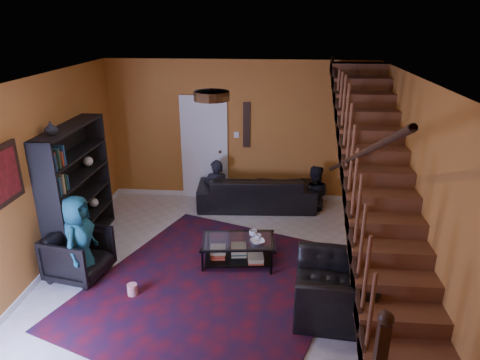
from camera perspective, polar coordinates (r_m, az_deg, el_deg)
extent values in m
plane|color=beige|center=(6.57, -2.20, -11.79)|extent=(5.50, 5.50, 0.00)
plane|color=#B36B27|center=(8.53, -0.12, 6.41)|extent=(5.20, 0.00, 5.20)
plane|color=#B36B27|center=(3.55, -8.05, -16.79)|extent=(5.20, 0.00, 5.20)
plane|color=#B36B27|center=(6.74, -24.88, 0.36)|extent=(0.00, 5.50, 5.50)
plane|color=#B36B27|center=(6.18, 22.30, -1.06)|extent=(0.00, 5.50, 5.50)
plane|color=white|center=(5.56, -2.61, 13.19)|extent=(5.50, 5.50, 0.00)
cube|color=silver|center=(8.96, -0.12, -1.99)|extent=(5.20, 0.02, 0.10)
cube|color=silver|center=(7.29, -23.18, -9.62)|extent=(0.02, 5.50, 0.10)
cube|color=#B36B27|center=(6.08, 17.94, -1.64)|extent=(0.95, 4.92, 2.83)
cube|color=black|center=(5.96, 13.76, -0.83)|extent=(0.04, 5.02, 3.02)
cylinder|color=black|center=(5.82, 14.44, 3.28)|extent=(0.07, 4.20, 2.44)
cube|color=black|center=(7.28, -20.86, -0.95)|extent=(0.35, 1.80, 2.00)
cube|color=black|center=(7.52, -20.27, -5.20)|extent=(0.35, 1.72, 0.03)
cube|color=black|center=(7.23, -21.02, 0.22)|extent=(0.35, 1.72, 0.03)
cube|color=silver|center=(8.69, -4.75, 4.06)|extent=(0.82, 0.05, 2.05)
cube|color=maroon|center=(5.91, -29.22, 0.43)|extent=(0.04, 0.74, 0.74)
cube|color=black|center=(8.46, 0.89, 7.34)|extent=(0.14, 0.03, 0.90)
cylinder|color=#3F2814|center=(4.79, -3.82, 11.15)|extent=(0.40, 0.40, 0.10)
cube|color=#480C15|center=(6.22, -3.67, -13.83)|extent=(4.22, 4.48, 0.02)
imported|color=black|center=(8.42, 2.21, -1.47)|extent=(2.33, 1.03, 0.67)
imported|color=black|center=(6.64, -20.70, -9.30)|extent=(0.91, 0.89, 0.71)
imported|color=black|center=(5.66, 12.36, -14.03)|extent=(1.03, 1.16, 0.71)
imported|color=black|center=(8.57, -3.09, -1.71)|extent=(0.52, 0.35, 1.39)
imported|color=black|center=(8.54, 9.74, -2.32)|extent=(0.69, 0.57, 1.32)
imported|color=#1A5564|center=(6.37, -20.64, -7.51)|extent=(0.45, 0.66, 1.31)
cube|color=black|center=(6.42, -5.03, -10.60)|extent=(0.03, 0.03, 0.40)
cube|color=black|center=(6.34, 4.19, -11.01)|extent=(0.03, 0.03, 0.40)
cube|color=black|center=(6.90, -4.25, -8.15)|extent=(0.03, 0.03, 0.40)
cube|color=black|center=(6.82, 4.26, -8.50)|extent=(0.03, 0.03, 0.40)
cube|color=black|center=(6.65, -0.23, -10.24)|extent=(1.07, 0.68, 0.02)
cube|color=silver|center=(6.50, -0.23, -8.02)|extent=(1.13, 0.74, 0.02)
imported|color=#999999|center=(6.57, 1.77, -7.10)|extent=(0.16, 0.16, 0.10)
imported|color=#999999|center=(6.46, 2.41, -7.66)|extent=(0.11, 0.11, 0.09)
imported|color=#999999|center=(6.40, 2.37, -8.20)|extent=(0.26, 0.26, 0.05)
imported|color=#999999|center=(6.54, -23.90, 6.32)|extent=(0.18, 0.18, 0.19)
cylinder|color=red|center=(6.15, -14.16, -13.97)|extent=(0.17, 0.17, 0.16)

